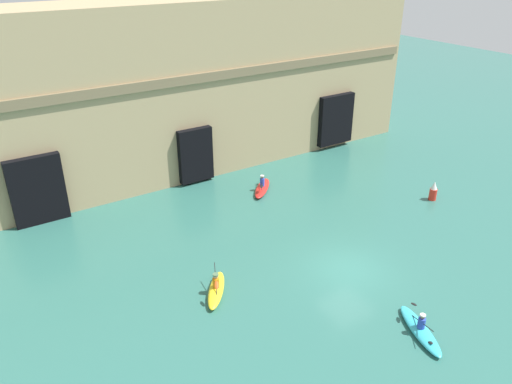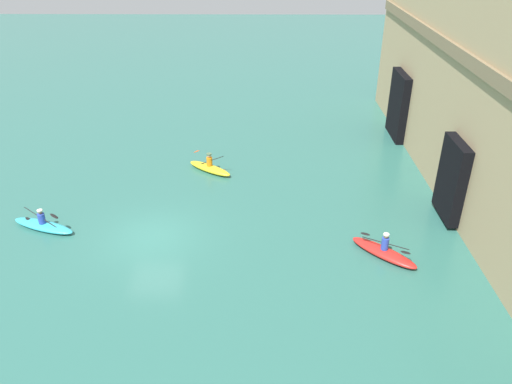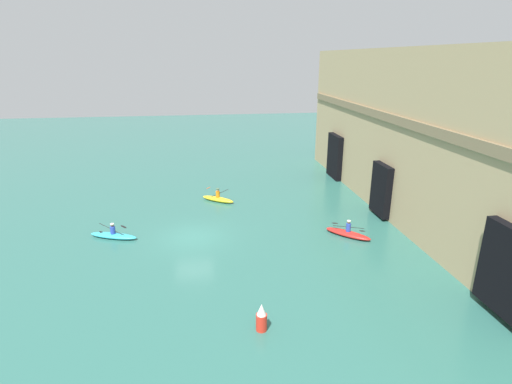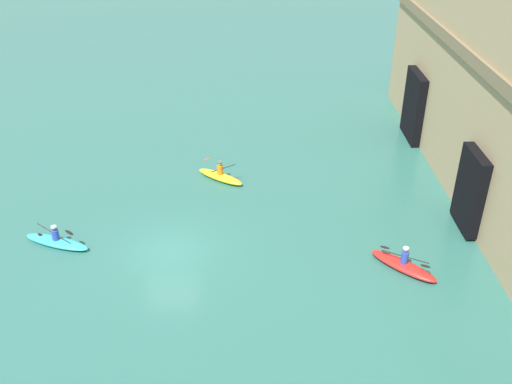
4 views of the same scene
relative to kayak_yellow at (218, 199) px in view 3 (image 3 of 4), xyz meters
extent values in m
plane|color=#2D665B|center=(6.73, -2.01, -0.24)|extent=(120.00, 120.00, 0.00)
cube|color=tan|center=(5.69, 14.83, 5.75)|extent=(37.14, 5.57, 11.98)
cube|color=#79674A|center=(5.69, 12.00, 7.06)|extent=(36.39, 0.24, 0.61)
cube|color=black|center=(-5.45, 11.90, 1.87)|extent=(3.11, 0.70, 4.23)
cube|color=black|center=(4.92, 11.90, 1.84)|extent=(2.47, 0.70, 3.81)
cube|color=black|center=(17.61, 11.90, 2.16)|extent=(3.28, 0.70, 4.08)
ellipsoid|color=yellow|center=(0.00, 0.00, -0.05)|extent=(2.31, 2.79, 0.38)
cylinder|color=orange|center=(0.00, 0.00, 0.39)|extent=(0.33, 0.33, 0.50)
sphere|color=tan|center=(0.00, 0.00, 0.76)|extent=(0.23, 0.23, 0.23)
cylinder|color=#4C6B4C|center=(0.00, 0.00, 0.85)|extent=(0.29, 0.29, 0.06)
cylinder|color=black|center=(0.00, 0.00, 0.41)|extent=(0.84, 1.71, 1.01)
ellipsoid|color=#D84C19|center=(0.35, 0.74, -0.02)|extent=(0.34, 0.45, 0.25)
ellipsoid|color=#D84C19|center=(-0.35, -0.74, 0.85)|extent=(0.34, 0.45, 0.25)
ellipsoid|color=#33B2C6|center=(6.08, -7.22, -0.08)|extent=(1.90, 3.37, 0.32)
cylinder|color=#2D47B7|center=(6.08, -7.22, 0.32)|extent=(0.32, 0.32, 0.49)
sphere|color=brown|center=(6.08, -7.22, 0.67)|extent=(0.20, 0.20, 0.20)
cylinder|color=silver|center=(6.08, -7.22, 0.75)|extent=(0.25, 0.25, 0.06)
cylinder|color=black|center=(6.08, -7.22, 0.35)|extent=(0.80, 1.78, 0.73)
ellipsoid|color=black|center=(6.42, -6.44, 0.66)|extent=(0.34, 0.47, 0.20)
ellipsoid|color=black|center=(5.74, -7.99, 0.04)|extent=(0.34, 0.47, 0.20)
ellipsoid|color=red|center=(8.07, 8.20, -0.06)|extent=(2.77, 2.80, 0.36)
cylinder|color=#2D47B7|center=(8.07, 8.20, 0.40)|extent=(0.31, 0.31, 0.56)
sphere|color=#9E704C|center=(8.07, 8.20, 0.78)|extent=(0.20, 0.20, 0.20)
cylinder|color=silver|center=(8.07, 8.20, 0.86)|extent=(0.25, 0.25, 0.06)
cylinder|color=black|center=(8.07, 8.20, 0.42)|extent=(1.27, 1.71, 0.24)
ellipsoid|color=black|center=(7.53, 7.45, 0.52)|extent=(0.41, 0.46, 0.09)
ellipsoid|color=black|center=(8.62, 8.94, 0.33)|extent=(0.41, 0.46, 0.09)
cylinder|color=red|center=(16.77, 0.97, 0.15)|extent=(0.49, 0.49, 0.78)
cone|color=white|center=(16.77, 0.97, 0.80)|extent=(0.42, 0.42, 0.53)
camera|label=1|loc=(-8.91, -17.37, 14.85)|focal=35.00mm
camera|label=2|loc=(25.58, 2.90, 12.50)|focal=35.00mm
camera|label=3|loc=(31.20, -1.38, 11.07)|focal=28.00mm
camera|label=4|loc=(27.55, 1.62, 14.96)|focal=40.00mm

